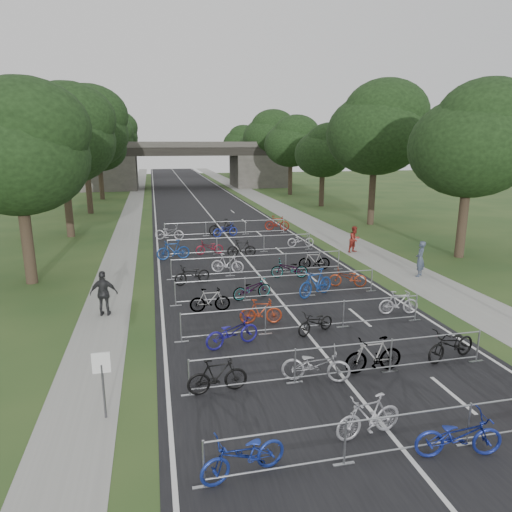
{
  "coord_description": "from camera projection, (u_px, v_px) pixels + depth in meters",
  "views": [
    {
      "loc": [
        -5.32,
        -7.98,
        6.88
      ],
      "look_at": [
        -0.2,
        14.68,
        1.1
      ],
      "focal_mm": 32.0,
      "sensor_mm": 36.0,
      "label": 1
    }
  ],
  "objects": [
    {
      "name": "bike_0",
      "position": [
        244.0,
        456.0,
        9.54
      ],
      "size": [
        2.05,
        1.14,
        1.02
      ],
      "primitive_type": "imported",
      "rotation": [
        0.0,
        0.0,
        4.96
      ],
      "color": "navy",
      "rests_on": "ground"
    },
    {
      "name": "bike_24",
      "position": [
        169.0,
        232.0,
        33.13
      ],
      "size": [
        2.24,
        1.3,
        1.11
      ],
      "primitive_type": "imported",
      "rotation": [
        0.0,
        0.0,
        1.29
      ],
      "color": "#A5A5AD",
      "rests_on": "ground"
    },
    {
      "name": "tree_right_0",
      "position": [
        474.0,
        142.0,
        26.56
      ],
      "size": [
        7.17,
        7.17,
        10.93
      ],
      "color": "#33261C",
      "rests_on": "ground"
    },
    {
      "name": "bike_5",
      "position": [
        316.0,
        365.0,
        13.41
      ],
      "size": [
        2.15,
        1.29,
        1.07
      ],
      "primitive_type": "imported",
      "rotation": [
        0.0,
        0.0,
        1.26
      ],
      "color": "#929299",
      "rests_on": "ground"
    },
    {
      "name": "tree_right_3",
      "position": [
        292.0,
        142.0,
        60.64
      ],
      "size": [
        7.17,
        7.17,
        10.93
      ],
      "color": "#33261C",
      "rests_on": "ground"
    },
    {
      "name": "barrier_row_1",
      "position": [
        344.0,
        361.0,
        13.63
      ],
      "size": [
        9.7,
        0.08,
        1.1
      ],
      "color": "#9C9FA3",
      "rests_on": "ground"
    },
    {
      "name": "overpass_bridge",
      "position": [
        186.0,
        165.0,
        71.03
      ],
      "size": [
        31.0,
        8.0,
        7.05
      ],
      "color": "#423F3A",
      "rests_on": "ground"
    },
    {
      "name": "bike_23",
      "position": [
        301.0,
        240.0,
        30.89
      ],
      "size": [
        1.86,
        0.78,
        0.95
      ],
      "primitive_type": "imported",
      "rotation": [
        0.0,
        0.0,
        1.49
      ],
      "color": "#A09FA7",
      "rests_on": "ground"
    },
    {
      "name": "tree_left_0",
      "position": [
        18.0,
        151.0,
        21.43
      ],
      "size": [
        6.72,
        6.72,
        10.25
      ],
      "color": "#33261C",
      "rests_on": "ground"
    },
    {
      "name": "bike_12",
      "position": [
        210.0,
        300.0,
        18.98
      ],
      "size": [
        1.71,
        0.54,
        1.02
      ],
      "primitive_type": "imported",
      "rotation": [
        0.0,
        0.0,
        1.53
      ],
      "color": "#9C9FA3",
      "rests_on": "ground"
    },
    {
      "name": "tree_right_4",
      "position": [
        269.0,
        136.0,
        71.76
      ],
      "size": [
        8.18,
        8.18,
        12.47
      ],
      "color": "#33261C",
      "rests_on": "ground"
    },
    {
      "name": "pedestrian_c",
      "position": [
        104.0,
        294.0,
        18.48
      ],
      "size": [
        1.14,
        0.58,
        1.87
      ],
      "primitive_type": "imported",
      "rotation": [
        0.0,
        0.0,
        3.02
      ],
      "color": "#27282A",
      "rests_on": "ground"
    },
    {
      "name": "bike_25",
      "position": [
        222.0,
        227.0,
        34.79
      ],
      "size": [
        2.12,
        0.77,
        1.25
      ],
      "primitive_type": "imported",
      "rotation": [
        0.0,
        0.0,
        4.8
      ],
      "color": "black",
      "rests_on": "ground"
    },
    {
      "name": "bike_8",
      "position": [
        232.0,
        332.0,
        15.74
      ],
      "size": [
        2.12,
        1.27,
        1.05
      ],
      "primitive_type": "imported",
      "rotation": [
        0.0,
        0.0,
        1.88
      ],
      "color": "navy",
      "rests_on": "ground"
    },
    {
      "name": "barrier_row_4",
      "position": [
        258.0,
        264.0,
        24.42
      ],
      "size": [
        9.7,
        0.08,
        1.1
      ],
      "color": "#9C9FA3",
      "rests_on": "ground"
    },
    {
      "name": "tree_right_2",
      "position": [
        324.0,
        152.0,
        49.51
      ],
      "size": [
        6.16,
        6.16,
        9.39
      ],
      "color": "#33261C",
      "rests_on": "ground"
    },
    {
      "name": "bike_10",
      "position": [
        316.0,
        322.0,
        16.82
      ],
      "size": [
        1.76,
        1.19,
        0.88
      ],
      "primitive_type": "imported",
      "rotation": [
        0.0,
        0.0,
        5.12
      ],
      "color": "black",
      "rests_on": "ground"
    },
    {
      "name": "barrier_row_2",
      "position": [
        305.0,
        317.0,
        17.04
      ],
      "size": [
        9.7,
        0.08,
        1.1
      ],
      "color": "#9C9FA3",
      "rests_on": "ground"
    },
    {
      "name": "bike_16",
      "position": [
        192.0,
        274.0,
        22.73
      ],
      "size": [
        2.03,
        1.3,
        1.01
      ],
      "primitive_type": "imported",
      "rotation": [
        0.0,
        0.0,
        5.07
      ],
      "color": "black",
      "rests_on": "ground"
    },
    {
      "name": "bike_26",
      "position": [
        225.0,
        230.0,
        34.26
      ],
      "size": [
        2.11,
        1.21,
        1.05
      ],
      "primitive_type": "imported",
      "rotation": [
        0.0,
        0.0,
        1.84
      ],
      "color": "#1D2BA0",
      "rests_on": "ground"
    },
    {
      "name": "bike_18",
      "position": [
        289.0,
        269.0,
        23.74
      ],
      "size": [
        2.01,
        1.02,
        1.01
      ],
      "primitive_type": "imported",
      "rotation": [
        0.0,
        0.0,
        4.52
      ],
      "color": "#9C9FA3",
      "rests_on": "ground"
    },
    {
      "name": "tree_left_6",
      "position": [
        119.0,
        145.0,
        89.58
      ],
      "size": [
        6.72,
        6.72,
        10.25
      ],
      "color": "#33261C",
      "rests_on": "ground"
    },
    {
      "name": "bike_2",
      "position": [
        459.0,
        435.0,
        10.18
      ],
      "size": [
        2.09,
        1.0,
        1.05
      ],
      "primitive_type": "imported",
      "rotation": [
        0.0,
        0.0,
        1.42
      ],
      "color": "navy",
      "rests_on": "ground"
    },
    {
      "name": "pedestrian_b",
      "position": [
        354.0,
        239.0,
        29.26
      ],
      "size": [
        1.01,
        0.91,
        1.71
      ],
      "primitive_type": "imported",
      "rotation": [
        0.0,
        0.0,
        0.39
      ],
      "color": "maroon",
      "rests_on": "ground"
    },
    {
      "name": "bike_22",
      "position": [
        241.0,
        248.0,
        28.2
      ],
      "size": [
        1.84,
        0.8,
        1.07
      ],
      "primitive_type": "imported",
      "rotation": [
        0.0,
        0.0,
        1.4
      ],
      "color": "black",
      "rests_on": "ground"
    },
    {
      "name": "bike_27",
      "position": [
        277.0,
        223.0,
        36.63
      ],
      "size": [
        2.07,
        1.16,
        1.2
      ],
      "primitive_type": "imported",
      "rotation": [
        0.0,
        0.0,
        1.25
      ],
      "color": "maroon",
      "rests_on": "ground"
    },
    {
      "name": "pedestrian_a",
      "position": [
        420.0,
        259.0,
        23.94
      ],
      "size": [
        0.82,
        0.8,
        1.9
      ],
      "primitive_type": "imported",
      "rotation": [
        0.0,
        0.0,
        3.89
      ],
      "color": "#3A4557",
      "rests_on": "ground"
    },
    {
      "name": "bike_15",
      "position": [
        348.0,
        278.0,
        22.26
      ],
      "size": [
        1.93,
        1.18,
        0.96
      ],
      "primitive_type": "imported",
      "rotation": [
        0.0,
        0.0,
        4.39
      ],
      "color": "maroon",
      "rests_on": "ground"
    },
    {
      "name": "bike_7",
      "position": [
        452.0,
        345.0,
        14.74
      ],
      "size": [
        2.15,
        1.22,
        1.07
      ],
      "primitive_type": "imported",
      "rotation": [
        0.0,
        0.0,
        4.98
      ],
      "color": "black",
      "rests_on": "ground"
    },
    {
      "name": "tree_right_1",
      "position": [
        377.0,
        130.0,
        37.68
      ],
      "size": [
        8.18,
        8.18,
        12.47
      ],
      "color": "#33261C",
      "rests_on": "ground"
    },
    {
      "name": "tree_left_5",
      "position": [
        113.0,
        135.0,
        77.83
      ],
      "size": [
        8.4,
        8.4,
        12.81
      ],
      "color": "#33261C",
      "rests_on": "ground"
    },
    {
      "name": "bike_11",
      "position": [
        399.0,
        303.0,
        18.71
      ],
      "size": [
        1.71,
        0.7,
        0.99
      ],
      "primitive_type": "imported",
      "rotation": [
        0.0,
        0.0,
        1.43
      ],
      "color": "#A9A8B0",
      "rests_on": "ground"
    },
    {
      "name": "lane_markings",
      "position": [
        196.0,
        199.0,
        57.68
      ],
      "size": [
        0.12,
        140.0,
        0.0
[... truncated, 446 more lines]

